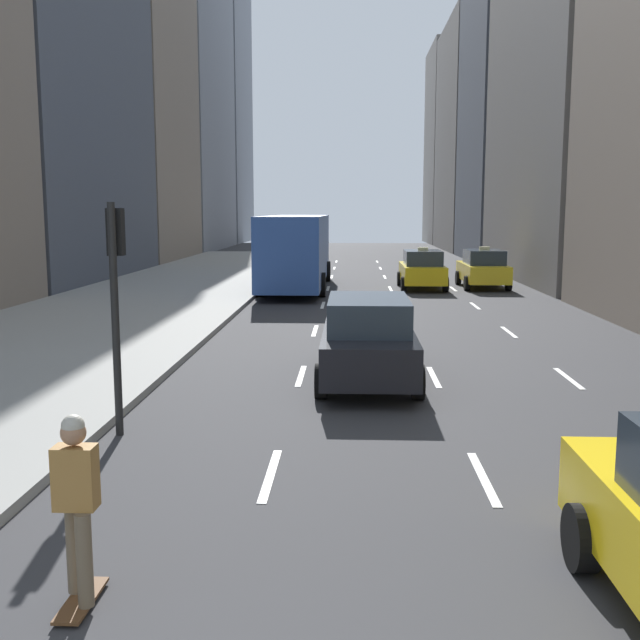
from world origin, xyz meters
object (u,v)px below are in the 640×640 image
at_px(sedan_black_near, 368,338).
at_px(traffic_light_pole, 116,281).
at_px(city_bus, 296,249).
at_px(skateboarder, 77,502).
at_px(taxi_fourth, 422,269).
at_px(taxi_third, 483,268).

xyz_separation_m(sedan_black_near, traffic_light_pole, (-3.95, -3.79, 1.52)).
distance_m(city_bus, skateboarder, 27.26).
xyz_separation_m(sedan_black_near, skateboarder, (-2.72, -8.94, 0.07)).
relative_size(city_bus, traffic_light_pole, 3.23).
bearing_deg(city_bus, taxi_fourth, 1.47).
height_order(city_bus, traffic_light_pole, traffic_light_pole).
relative_size(taxi_fourth, traffic_light_pole, 1.22).
bearing_deg(sedan_black_near, traffic_light_pole, -136.21).
bearing_deg(sedan_black_near, taxi_third, 73.61).
bearing_deg(traffic_light_pole, taxi_fourth, 73.12).
height_order(sedan_black_near, city_bus, city_bus).
xyz_separation_m(skateboarder, traffic_light_pole, (-1.23, 5.15, 1.45)).
height_order(skateboarder, traffic_light_pole, traffic_light_pole).
xyz_separation_m(taxi_third, sedan_black_near, (-5.60, -19.04, 0.01)).
bearing_deg(taxi_fourth, skateboarder, -101.39).
relative_size(taxi_fourth, skateboarder, 2.52).
xyz_separation_m(taxi_fourth, traffic_light_pole, (-6.75, -22.24, 1.53)).
distance_m(taxi_fourth, city_bus, 5.69).
relative_size(sedan_black_near, skateboarder, 2.86).
xyz_separation_m(taxi_third, skateboarder, (-8.32, -27.98, 0.08)).
bearing_deg(traffic_light_pole, city_bus, 87.05).
bearing_deg(taxi_third, skateboarder, -106.56).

